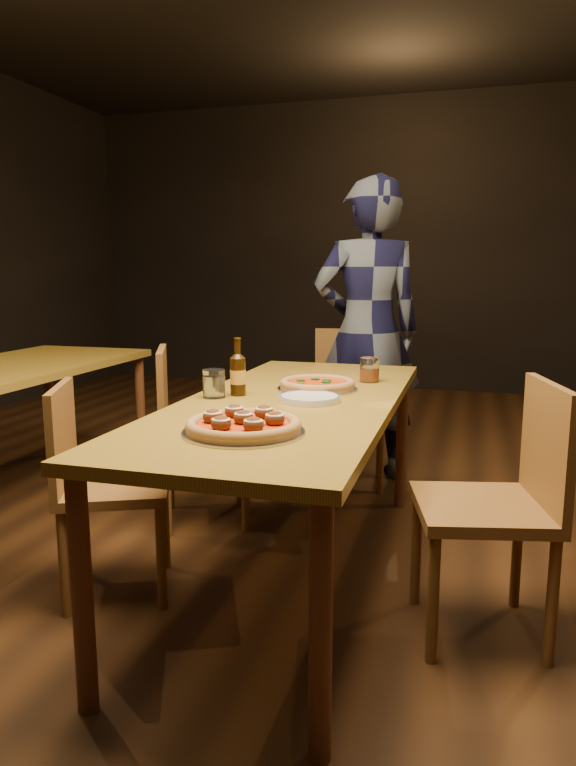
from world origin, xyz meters
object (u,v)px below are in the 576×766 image
(chair_main_nw, at_px, (116,485))
(chair_main_sw, at_px, (205,431))
(table_main, at_px, (292,416))
(diner, at_px, (368,332))
(chair_main_e, at_px, (482,505))
(chair_end, at_px, (349,404))
(pizza_margherita, at_px, (317,384))
(pizza_meatball, at_px, (243,425))
(beer_bottle, at_px, (238,375))
(amber_glass, at_px, (370,370))
(plate_stack, at_px, (309,398))
(water_glass, at_px, (214,384))

(chair_main_nw, distance_m, chair_main_sw, 0.77)
(table_main, bearing_deg, diner, 86.90)
(chair_main_nw, distance_m, chair_main_e, 1.35)
(table_main, relative_size, chair_end, 2.13)
(pizza_margherita, bearing_deg, pizza_meatball, -93.50)
(beer_bottle, bearing_deg, table_main, -1.41)
(pizza_margherita, bearing_deg, amber_glass, 54.49)
(pizza_margherita, relative_size, diner, 0.19)
(table_main, relative_size, amber_glass, 18.34)
(chair_main_e, relative_size, plate_stack, 3.93)
(beer_bottle, bearing_deg, diner, 77.78)
(table_main, height_order, diner, diner)
(plate_stack, relative_size, water_glass, 2.12)
(table_main, distance_m, pizza_margherita, 0.24)
(chair_main_e, height_order, amber_glass, chair_main_e)
(chair_main_nw, relative_size, beer_bottle, 3.82)
(chair_end, relative_size, amber_glass, 8.61)
(chair_main_nw, height_order, chair_end, chair_end)
(chair_main_sw, bearing_deg, chair_main_nw, 152.71)
(amber_glass, bearing_deg, beer_bottle, -134.65)
(chair_main_sw, distance_m, chair_end, 0.98)
(water_glass, bearing_deg, chair_end, 77.62)
(beer_bottle, relative_size, diner, 0.13)
(table_main, relative_size, chair_main_nw, 2.32)
(pizza_margherita, height_order, water_glass, water_glass)
(chair_main_sw, distance_m, water_glass, 0.71)
(chair_main_nw, distance_m, beer_bottle, 0.64)
(amber_glass, bearing_deg, pizza_margherita, -125.51)
(chair_main_e, relative_size, pizza_margherita, 2.73)
(chair_main_e, height_order, chair_end, chair_end)
(table_main, bearing_deg, plate_stack, -23.10)
(chair_main_sw, xyz_separation_m, beer_bottle, (0.36, -0.48, 0.37))
(chair_main_nw, relative_size, plate_stack, 3.67)
(amber_glass, height_order, diner, diner)
(beer_bottle, bearing_deg, chair_main_e, -12.88)
(pizza_meatball, bearing_deg, diner, 87.93)
(chair_end, distance_m, amber_glass, 0.91)
(chair_main_nw, relative_size, amber_glass, 7.92)
(chair_main_sw, distance_m, amber_glass, 0.89)
(pizza_margherita, bearing_deg, table_main, -103.67)
(pizza_margherita, bearing_deg, diner, 88.89)
(pizza_meatball, distance_m, diner, 1.96)
(amber_glass, bearing_deg, diner, 99.71)
(table_main, height_order, chair_main_sw, chair_main_sw)
(pizza_margherita, bearing_deg, chair_main_sw, 157.29)
(chair_main_sw, relative_size, chair_main_e, 0.99)
(amber_glass, bearing_deg, water_glass, -135.03)
(chair_main_sw, bearing_deg, pizza_margherita, -137.13)
(water_glass, height_order, amber_glass, water_glass)
(chair_main_nw, bearing_deg, water_glass, -79.26)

